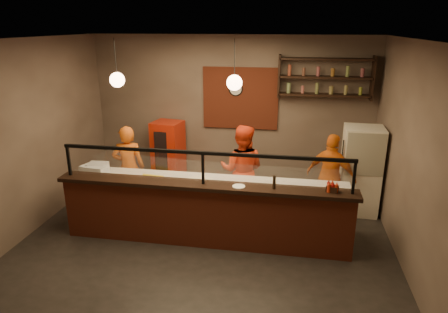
% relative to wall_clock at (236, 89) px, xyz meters
% --- Properties ---
extents(floor, '(6.00, 6.00, 0.00)m').
position_rel_wall_clock_xyz_m(floor, '(-0.10, -2.46, -2.10)').
color(floor, black).
rests_on(floor, ground).
extents(ceiling, '(6.00, 6.00, 0.00)m').
position_rel_wall_clock_xyz_m(ceiling, '(-0.10, -2.46, 1.10)').
color(ceiling, '#322A27').
rests_on(ceiling, wall_back).
extents(wall_back, '(6.00, 0.00, 6.00)m').
position_rel_wall_clock_xyz_m(wall_back, '(-0.10, 0.04, -0.50)').
color(wall_back, '#746155').
rests_on(wall_back, floor).
extents(wall_left, '(0.00, 5.00, 5.00)m').
position_rel_wall_clock_xyz_m(wall_left, '(-3.10, -2.46, -0.50)').
color(wall_left, '#746155').
rests_on(wall_left, floor).
extents(wall_right, '(0.00, 5.00, 5.00)m').
position_rel_wall_clock_xyz_m(wall_right, '(2.90, -2.46, -0.50)').
color(wall_right, '#746155').
rests_on(wall_right, floor).
extents(wall_front, '(6.00, 0.00, 6.00)m').
position_rel_wall_clock_xyz_m(wall_front, '(-0.10, -4.96, -0.50)').
color(wall_front, '#746155').
rests_on(wall_front, floor).
extents(brick_patch, '(1.60, 0.04, 1.30)m').
position_rel_wall_clock_xyz_m(brick_patch, '(0.10, 0.01, -0.20)').
color(brick_patch, maroon).
rests_on(brick_patch, wall_back).
extents(service_counter, '(4.60, 0.25, 1.00)m').
position_rel_wall_clock_xyz_m(service_counter, '(-0.10, -2.76, -1.60)').
color(service_counter, maroon).
rests_on(service_counter, floor).
extents(counter_ledge, '(4.70, 0.37, 0.06)m').
position_rel_wall_clock_xyz_m(counter_ledge, '(-0.10, -2.76, -1.07)').
color(counter_ledge, black).
rests_on(counter_ledge, service_counter).
extents(worktop_cabinet, '(4.60, 0.75, 0.85)m').
position_rel_wall_clock_xyz_m(worktop_cabinet, '(-0.10, -2.26, -1.68)').
color(worktop_cabinet, gray).
rests_on(worktop_cabinet, floor).
extents(worktop, '(4.60, 0.75, 0.05)m').
position_rel_wall_clock_xyz_m(worktop, '(-0.10, -2.26, -1.23)').
color(worktop, white).
rests_on(worktop, worktop_cabinet).
extents(sneeze_guard, '(4.50, 0.05, 0.52)m').
position_rel_wall_clock_xyz_m(sneeze_guard, '(-0.10, -2.76, -0.73)').
color(sneeze_guard, white).
rests_on(sneeze_guard, counter_ledge).
extents(wall_shelving, '(1.84, 0.28, 0.85)m').
position_rel_wall_clock_xyz_m(wall_shelving, '(1.80, -0.14, 0.30)').
color(wall_shelving, black).
rests_on(wall_shelving, wall_back).
extents(wall_clock, '(0.30, 0.04, 0.30)m').
position_rel_wall_clock_xyz_m(wall_clock, '(0.00, 0.00, 0.00)').
color(wall_clock, black).
rests_on(wall_clock, wall_back).
extents(pendant_left, '(0.24, 0.24, 0.77)m').
position_rel_wall_clock_xyz_m(pendant_left, '(-1.60, -2.26, 0.45)').
color(pendant_left, black).
rests_on(pendant_left, ceiling).
extents(pendant_right, '(0.24, 0.24, 0.77)m').
position_rel_wall_clock_xyz_m(pendant_right, '(0.30, -2.26, 0.45)').
color(pendant_right, black).
rests_on(pendant_right, ceiling).
extents(cook_left, '(0.67, 0.52, 1.63)m').
position_rel_wall_clock_xyz_m(cook_left, '(-1.80, -1.64, -1.29)').
color(cook_left, '#CF5813').
rests_on(cook_left, floor).
extents(cook_mid, '(0.86, 0.69, 1.70)m').
position_rel_wall_clock_xyz_m(cook_mid, '(0.34, -1.51, -1.25)').
color(cook_mid, red).
rests_on(cook_mid, floor).
extents(cook_right, '(0.99, 0.73, 1.57)m').
position_rel_wall_clock_xyz_m(cook_right, '(1.95, -1.36, -1.32)').
color(cook_right, orange).
rests_on(cook_right, floor).
extents(fridge, '(0.71, 0.66, 1.65)m').
position_rel_wall_clock_xyz_m(fridge, '(2.50, -1.08, -1.28)').
color(fridge, beige).
rests_on(fridge, floor).
extents(red_cooler, '(0.69, 0.65, 1.40)m').
position_rel_wall_clock_xyz_m(red_cooler, '(-1.44, -0.31, -1.40)').
color(red_cooler, '#B5200C').
rests_on(red_cooler, floor).
extents(pizza_dough, '(0.62, 0.62, 0.01)m').
position_rel_wall_clock_xyz_m(pizza_dough, '(-0.28, -2.29, -1.19)').
color(pizza_dough, '#F3EACE').
rests_on(pizza_dough, worktop).
extents(prep_tub_a, '(0.35, 0.32, 0.15)m').
position_rel_wall_clock_xyz_m(prep_tub_a, '(-2.25, -2.26, -1.13)').
color(prep_tub_a, white).
rests_on(prep_tub_a, worktop).
extents(prep_tub_b, '(0.34, 0.28, 0.17)m').
position_rel_wall_clock_xyz_m(prep_tub_b, '(-2.15, -2.17, -1.12)').
color(prep_tub_b, silver).
rests_on(prep_tub_b, worktop).
extents(prep_tub_c, '(0.36, 0.30, 0.16)m').
position_rel_wall_clock_xyz_m(prep_tub_c, '(-2.10, -2.30, -1.12)').
color(prep_tub_c, silver).
rests_on(prep_tub_c, worktop).
extents(rolling_pin, '(0.37, 0.10, 0.06)m').
position_rel_wall_clock_xyz_m(rolling_pin, '(-1.08, -2.28, -1.17)').
color(rolling_pin, yellow).
rests_on(rolling_pin, worktop).
extents(condiment_caddy, '(0.20, 0.17, 0.09)m').
position_rel_wall_clock_xyz_m(condiment_caddy, '(1.84, -2.73, -1.00)').
color(condiment_caddy, black).
rests_on(condiment_caddy, counter_ledge).
extents(pepper_mill, '(0.06, 0.06, 0.20)m').
position_rel_wall_clock_xyz_m(pepper_mill, '(0.99, -2.77, -0.94)').
color(pepper_mill, black).
rests_on(pepper_mill, counter_ledge).
extents(small_plate, '(0.22, 0.22, 0.01)m').
position_rel_wall_clock_xyz_m(small_plate, '(0.46, -2.79, -1.03)').
color(small_plate, white).
rests_on(small_plate, counter_ledge).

